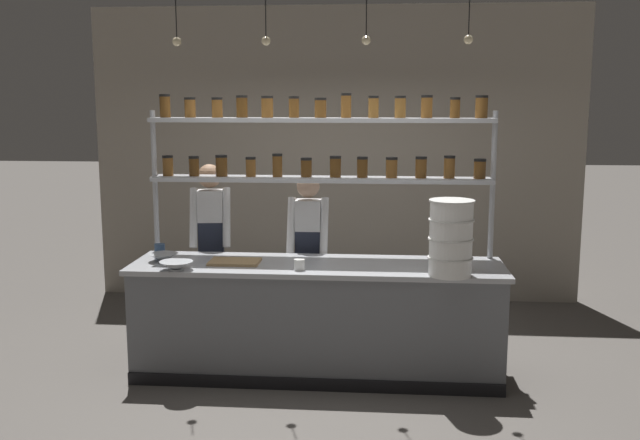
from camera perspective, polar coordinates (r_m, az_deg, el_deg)
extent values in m
plane|color=#5B5651|center=(5.99, -0.23, -12.12)|extent=(40.00, 40.00, 0.00)
cube|color=#9E9384|center=(7.93, 1.26, 5.19)|extent=(5.38, 0.12, 3.22)
cube|color=slate|center=(5.84, -0.23, -8.11)|extent=(2.92, 0.72, 0.88)
cube|color=#ADAFB5|center=(5.72, -0.23, -3.71)|extent=(2.98, 0.76, 0.04)
cube|color=black|center=(5.63, -0.56, -13.01)|extent=(2.92, 0.03, 0.10)
cylinder|color=#ADAFB5|center=(6.28, -12.91, -1.22)|extent=(0.04, 0.04, 2.13)
cylinder|color=#ADAFB5|center=(6.06, 13.48, -1.63)|extent=(0.04, 0.04, 2.13)
cube|color=#ADAFB5|center=(5.93, 0.04, 3.28)|extent=(2.82, 0.28, 0.04)
cylinder|color=brown|center=(6.17, -12.08, 4.18)|extent=(0.09, 0.09, 0.15)
cylinder|color=black|center=(6.16, -12.10, 4.98)|extent=(0.09, 0.09, 0.02)
cylinder|color=#513314|center=(6.11, -10.04, 4.17)|extent=(0.09, 0.09, 0.15)
cylinder|color=black|center=(6.10, -10.07, 4.96)|extent=(0.09, 0.09, 0.02)
cylinder|color=#513314|center=(6.05, -7.88, 4.23)|extent=(0.10, 0.10, 0.16)
cylinder|color=black|center=(6.04, -7.90, 5.08)|extent=(0.10, 0.10, 0.02)
cylinder|color=brown|center=(6.00, -5.56, 4.17)|extent=(0.08, 0.08, 0.14)
cylinder|color=black|center=(5.99, -5.57, 4.95)|extent=(0.09, 0.09, 0.02)
cylinder|color=brown|center=(5.96, -3.43, 4.30)|extent=(0.08, 0.08, 0.17)
cylinder|color=black|center=(5.95, -3.44, 5.22)|extent=(0.08, 0.08, 0.02)
cylinder|color=#513314|center=(5.93, -1.10, 4.13)|extent=(0.09, 0.09, 0.14)
cylinder|color=black|center=(5.93, -1.11, 4.91)|extent=(0.09, 0.09, 0.02)
cylinder|color=#513314|center=(5.91, 1.24, 4.19)|extent=(0.09, 0.09, 0.16)
cylinder|color=black|center=(5.91, 1.24, 5.04)|extent=(0.09, 0.09, 0.02)
cylinder|color=#513314|center=(5.90, 3.41, 4.15)|extent=(0.09, 0.09, 0.15)
cylinder|color=black|center=(5.90, 3.41, 4.97)|extent=(0.09, 0.09, 0.02)
cylinder|color=brown|center=(5.90, 5.75, 4.10)|extent=(0.10, 0.10, 0.15)
cylinder|color=black|center=(5.90, 5.76, 4.92)|extent=(0.10, 0.10, 0.02)
cylinder|color=brown|center=(5.91, 8.08, 4.10)|extent=(0.09, 0.09, 0.16)
cylinder|color=black|center=(5.90, 8.10, 4.95)|extent=(0.10, 0.10, 0.02)
cylinder|color=brown|center=(5.93, 10.31, 4.10)|extent=(0.09, 0.09, 0.16)
cylinder|color=black|center=(5.92, 10.34, 4.99)|extent=(0.09, 0.09, 0.02)
cylinder|color=brown|center=(5.96, 12.66, 3.93)|extent=(0.10, 0.10, 0.14)
cylinder|color=black|center=(5.95, 12.69, 4.70)|extent=(0.10, 0.10, 0.02)
cube|color=#ADAFB5|center=(5.90, 0.04, 8.00)|extent=(2.82, 0.28, 0.04)
cylinder|color=brown|center=(6.14, -12.29, 8.82)|extent=(0.09, 0.09, 0.17)
cylinder|color=black|center=(6.14, -12.32, 9.72)|extent=(0.09, 0.09, 0.02)
cylinder|color=brown|center=(6.09, -10.36, 8.76)|extent=(0.09, 0.09, 0.15)
cylinder|color=black|center=(6.09, -10.38, 9.54)|extent=(0.09, 0.09, 0.02)
cylinder|color=brown|center=(6.03, -8.23, 8.80)|extent=(0.09, 0.09, 0.15)
cylinder|color=black|center=(6.03, -8.25, 9.59)|extent=(0.09, 0.09, 0.02)
cylinder|color=#513314|center=(5.99, -6.26, 8.92)|extent=(0.09, 0.09, 0.16)
cylinder|color=black|center=(5.99, -6.28, 9.79)|extent=(0.10, 0.10, 0.02)
cylinder|color=brown|center=(5.95, -4.24, 8.92)|extent=(0.10, 0.10, 0.16)
cylinder|color=black|center=(5.95, -4.25, 9.78)|extent=(0.10, 0.10, 0.02)
cylinder|color=brown|center=(5.92, -2.10, 8.93)|extent=(0.08, 0.08, 0.15)
cylinder|color=black|center=(5.92, -2.10, 9.77)|extent=(0.09, 0.09, 0.02)
cylinder|color=brown|center=(5.90, 0.08, 8.87)|extent=(0.10, 0.10, 0.14)
cylinder|color=black|center=(5.90, 0.08, 9.66)|extent=(0.10, 0.10, 0.02)
cylinder|color=brown|center=(5.88, 2.10, 9.04)|extent=(0.08, 0.08, 0.18)
cylinder|color=black|center=(5.88, 2.11, 10.01)|extent=(0.09, 0.09, 0.02)
cylinder|color=brown|center=(5.88, 4.30, 8.92)|extent=(0.08, 0.08, 0.16)
cylinder|color=black|center=(5.88, 4.31, 9.78)|extent=(0.09, 0.09, 0.02)
cylinder|color=brown|center=(5.88, 6.43, 8.88)|extent=(0.09, 0.09, 0.16)
cylinder|color=black|center=(5.88, 6.45, 9.75)|extent=(0.09, 0.09, 0.02)
cylinder|color=brown|center=(5.89, 8.53, 8.87)|extent=(0.09, 0.09, 0.16)
cylinder|color=black|center=(5.89, 8.56, 9.75)|extent=(0.09, 0.09, 0.02)
cylinder|color=brown|center=(5.91, 10.75, 8.73)|extent=(0.08, 0.08, 0.15)
cylinder|color=black|center=(5.91, 10.77, 9.54)|extent=(0.08, 0.08, 0.02)
cylinder|color=brown|center=(5.93, 12.79, 8.73)|extent=(0.10, 0.10, 0.16)
cylinder|color=black|center=(5.93, 12.82, 9.61)|extent=(0.10, 0.10, 0.02)
cylinder|color=black|center=(6.61, -9.27, -6.49)|extent=(0.11, 0.11, 0.80)
cylinder|color=black|center=(6.60, -7.88, -6.49)|extent=(0.11, 0.11, 0.80)
cube|color=#232838|center=(6.47, -8.70, -1.62)|extent=(0.24, 0.20, 0.35)
cube|color=white|center=(6.42, -8.77, 1.13)|extent=(0.25, 0.21, 0.28)
sphere|color=#A37A5B|center=(6.39, -8.83, 3.50)|extent=(0.21, 0.21, 0.21)
cylinder|color=white|center=(6.39, -10.08, 0.19)|extent=(0.11, 0.25, 0.53)
cylinder|color=white|center=(6.37, -7.49, 0.22)|extent=(0.11, 0.25, 0.53)
cylinder|color=black|center=(6.42, -1.64, -7.04)|extent=(0.11, 0.11, 0.76)
cylinder|color=black|center=(6.41, -0.21, -7.08)|extent=(0.11, 0.11, 0.76)
cube|color=#232838|center=(6.28, -0.94, -2.29)|extent=(0.22, 0.17, 0.33)
cube|color=white|center=(6.23, -0.95, 0.40)|extent=(0.22, 0.18, 0.27)
sphere|color=tan|center=(6.19, -0.95, 2.73)|extent=(0.20, 0.20, 0.20)
cylinder|color=white|center=(6.20, -2.33, -0.49)|extent=(0.07, 0.24, 0.50)
cylinder|color=white|center=(6.17, 0.34, -0.53)|extent=(0.07, 0.24, 0.50)
cylinder|color=white|center=(5.41, 10.35, -3.71)|extent=(0.32, 0.32, 0.13)
cylinder|color=silver|center=(5.39, 10.38, -2.98)|extent=(0.34, 0.34, 0.01)
cylinder|color=white|center=(5.38, 10.40, -2.23)|extent=(0.32, 0.32, 0.13)
cylinder|color=silver|center=(5.36, 10.42, -1.49)|extent=(0.34, 0.34, 0.01)
cylinder|color=white|center=(5.35, 10.44, -0.74)|extent=(0.32, 0.32, 0.13)
cylinder|color=silver|center=(5.34, 10.47, 0.02)|extent=(0.34, 0.34, 0.01)
cylinder|color=white|center=(5.33, 10.49, 0.77)|extent=(0.32, 0.32, 0.13)
cylinder|color=silver|center=(5.32, 10.51, 1.53)|extent=(0.34, 0.34, 0.01)
cube|color=#A88456|center=(5.77, -6.83, -3.34)|extent=(0.40, 0.26, 0.02)
cylinder|color=#B2B7BC|center=(5.93, -12.42, -3.20)|extent=(0.11, 0.11, 0.01)
cone|color=#B2B7BC|center=(5.93, -12.43, -2.94)|extent=(0.24, 0.24, 0.07)
cylinder|color=#B2B7BC|center=(5.61, -11.41, -3.90)|extent=(0.12, 0.12, 0.01)
cone|color=#B2B7BC|center=(5.60, -11.42, -3.61)|extent=(0.26, 0.26, 0.07)
cylinder|color=silver|center=(5.49, -1.66, -3.59)|extent=(0.08, 0.08, 0.09)
cylinder|color=#334C70|center=(6.14, -12.70, -2.35)|extent=(0.09, 0.09, 0.10)
cylinder|color=black|center=(5.81, -11.47, 16.34)|extent=(0.01, 0.01, 0.51)
sphere|color=#F9E5B2|center=(5.79, -11.38, 13.82)|extent=(0.07, 0.07, 0.07)
cylinder|color=black|center=(5.66, -4.38, 16.68)|extent=(0.01, 0.01, 0.51)
sphere|color=#F9E5B2|center=(5.64, -4.34, 14.09)|extent=(0.07, 0.07, 0.07)
cylinder|color=black|center=(5.59, 3.74, 16.78)|extent=(0.01, 0.01, 0.51)
sphere|color=#F9E5B2|center=(5.57, 3.71, 14.15)|extent=(0.07, 0.07, 0.07)
cylinder|color=black|center=(5.63, 11.88, 16.55)|extent=(0.01, 0.01, 0.51)
sphere|color=#F9E5B2|center=(5.60, 11.79, 13.95)|extent=(0.07, 0.07, 0.07)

